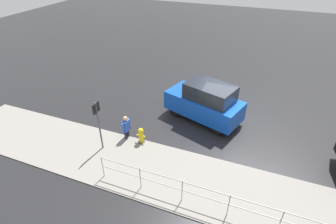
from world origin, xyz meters
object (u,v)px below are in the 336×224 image
(pedestrian, at_px, (126,126))
(fire_hydrant, at_px, (141,136))
(moving_hatchback, at_px, (205,102))
(sign_post, at_px, (98,120))

(pedestrian, bearing_deg, fire_hydrant, 175.31)
(moving_hatchback, height_order, pedestrian, moving_hatchback)
(fire_hydrant, height_order, sign_post, sign_post)
(moving_hatchback, xyz_separation_m, pedestrian, (2.99, 2.90, -0.34))
(pedestrian, bearing_deg, moving_hatchback, -135.91)
(moving_hatchback, bearing_deg, fire_hydrant, 53.34)
(fire_hydrant, relative_size, sign_post, 0.33)
(moving_hatchback, distance_m, sign_post, 5.41)
(pedestrian, xyz_separation_m, sign_post, (0.66, 1.06, 0.90))
(moving_hatchback, bearing_deg, pedestrian, 44.09)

